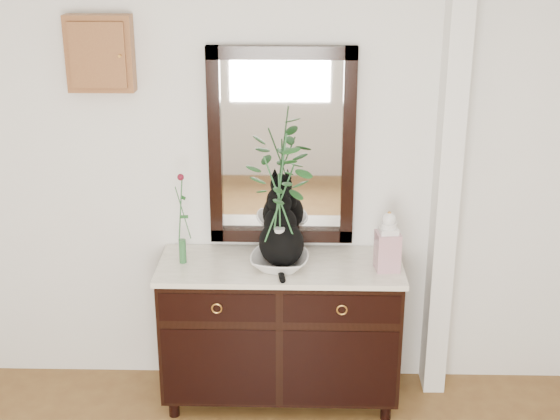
{
  "coord_description": "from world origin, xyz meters",
  "views": [
    {
      "loc": [
        0.19,
        -2.14,
        2.6
      ],
      "look_at": [
        0.1,
        1.63,
        1.2
      ],
      "focal_mm": 50.0,
      "sensor_mm": 36.0,
      "label": 1
    }
  ],
  "objects_px": {
    "cat": "(281,229)",
    "ginger_jar": "(388,240)",
    "lotus_bowl": "(280,262)",
    "sideboard": "(280,325)"
  },
  "relations": [
    {
      "from": "cat",
      "to": "ginger_jar",
      "type": "height_order",
      "value": "cat"
    },
    {
      "from": "cat",
      "to": "lotus_bowl",
      "type": "relative_size",
      "value": 1.26
    },
    {
      "from": "cat",
      "to": "lotus_bowl",
      "type": "distance_m",
      "value": 0.17
    },
    {
      "from": "cat",
      "to": "lotus_bowl",
      "type": "height_order",
      "value": "cat"
    },
    {
      "from": "cat",
      "to": "ginger_jar",
      "type": "bearing_deg",
      "value": -14.53
    },
    {
      "from": "lotus_bowl",
      "to": "ginger_jar",
      "type": "bearing_deg",
      "value": 0.25
    },
    {
      "from": "sideboard",
      "to": "lotus_bowl",
      "type": "bearing_deg",
      "value": -93.5
    },
    {
      "from": "lotus_bowl",
      "to": "ginger_jar",
      "type": "xyz_separation_m",
      "value": [
        0.57,
        0.0,
        0.13
      ]
    },
    {
      "from": "sideboard",
      "to": "lotus_bowl",
      "type": "relative_size",
      "value": 4.25
    },
    {
      "from": "sideboard",
      "to": "cat",
      "type": "height_order",
      "value": "cat"
    }
  ]
}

